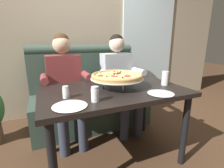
{
  "coord_description": "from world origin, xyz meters",
  "views": [
    {
      "loc": [
        -0.59,
        -1.34,
        1.18
      ],
      "look_at": [
        0.02,
        0.07,
        0.78
      ],
      "focal_mm": 26.23,
      "sensor_mm": 36.0,
      "label": 1
    }
  ],
  "objects_px": {
    "dining_table": "(113,98)",
    "shaker_oregano": "(66,93)",
    "diner_left": "(65,82)",
    "plate_near_left": "(161,93)",
    "drinking_glass": "(165,79)",
    "booth_bench": "(89,96)",
    "pizza": "(117,76)",
    "plate_near_right": "(70,105)",
    "shaker_parmesan": "(95,95)",
    "diner_right": "(119,77)",
    "patio_chair": "(125,69)"
  },
  "relations": [
    {
      "from": "diner_left",
      "to": "drinking_glass",
      "type": "distance_m",
      "value": 1.13
    },
    {
      "from": "diner_right",
      "to": "patio_chair",
      "type": "bearing_deg",
      "value": 59.95
    },
    {
      "from": "dining_table",
      "to": "plate_near_right",
      "type": "height_order",
      "value": "plate_near_right"
    },
    {
      "from": "plate_near_right",
      "to": "drinking_glass",
      "type": "xyz_separation_m",
      "value": [
        0.98,
        0.2,
        0.05
      ]
    },
    {
      "from": "plate_near_right",
      "to": "patio_chair",
      "type": "xyz_separation_m",
      "value": [
        1.73,
        2.49,
        -0.24
      ]
    },
    {
      "from": "diner_right",
      "to": "shaker_oregano",
      "type": "height_order",
      "value": "diner_right"
    },
    {
      "from": "pizza",
      "to": "shaker_parmesan",
      "type": "xyz_separation_m",
      "value": [
        -0.31,
        -0.29,
        -0.06
      ]
    },
    {
      "from": "booth_bench",
      "to": "plate_near_right",
      "type": "xyz_separation_m",
      "value": [
        -0.45,
        -1.15,
        0.36
      ]
    },
    {
      "from": "drinking_glass",
      "to": "booth_bench",
      "type": "bearing_deg",
      "value": 119.14
    },
    {
      "from": "pizza",
      "to": "plate_near_right",
      "type": "bearing_deg",
      "value": -147.99
    },
    {
      "from": "plate_near_left",
      "to": "dining_table",
      "type": "bearing_deg",
      "value": 135.65
    },
    {
      "from": "shaker_oregano",
      "to": "plate_near_left",
      "type": "relative_size",
      "value": 0.43
    },
    {
      "from": "plate_near_left",
      "to": "plate_near_right",
      "type": "height_order",
      "value": "same"
    },
    {
      "from": "diner_right",
      "to": "plate_near_right",
      "type": "relative_size",
      "value": 5.33
    },
    {
      "from": "dining_table",
      "to": "plate_near_left",
      "type": "bearing_deg",
      "value": -44.35
    },
    {
      "from": "shaker_oregano",
      "to": "plate_near_right",
      "type": "height_order",
      "value": "shaker_oregano"
    },
    {
      "from": "booth_bench",
      "to": "dining_table",
      "type": "height_order",
      "value": "booth_bench"
    },
    {
      "from": "shaker_parmesan",
      "to": "drinking_glass",
      "type": "distance_m",
      "value": 0.81
    },
    {
      "from": "shaker_oregano",
      "to": "plate_near_left",
      "type": "distance_m",
      "value": 0.78
    },
    {
      "from": "plate_near_left",
      "to": "drinking_glass",
      "type": "height_order",
      "value": "drinking_glass"
    },
    {
      "from": "dining_table",
      "to": "patio_chair",
      "type": "height_order",
      "value": "patio_chair"
    },
    {
      "from": "diner_left",
      "to": "shaker_oregano",
      "type": "relative_size",
      "value": 13.27
    },
    {
      "from": "plate_near_left",
      "to": "plate_near_right",
      "type": "xyz_separation_m",
      "value": [
        -0.75,
        0.02,
        0.0
      ]
    },
    {
      "from": "diner_left",
      "to": "pizza",
      "type": "height_order",
      "value": "diner_left"
    },
    {
      "from": "plate_near_left",
      "to": "patio_chair",
      "type": "relative_size",
      "value": 0.26
    },
    {
      "from": "booth_bench",
      "to": "diner_left",
      "type": "xyz_separation_m",
      "value": [
        -0.36,
        -0.27,
        0.31
      ]
    },
    {
      "from": "dining_table",
      "to": "shaker_oregano",
      "type": "xyz_separation_m",
      "value": [
        -0.44,
        -0.09,
        0.13
      ]
    },
    {
      "from": "diner_right",
      "to": "shaker_parmesan",
      "type": "xyz_separation_m",
      "value": [
        -0.61,
        -0.86,
        0.09
      ]
    },
    {
      "from": "plate_near_right",
      "to": "patio_chair",
      "type": "bearing_deg",
      "value": 55.26
    },
    {
      "from": "pizza",
      "to": "shaker_parmesan",
      "type": "relative_size",
      "value": 4.38
    },
    {
      "from": "booth_bench",
      "to": "patio_chair",
      "type": "relative_size",
      "value": 1.84
    },
    {
      "from": "diner_right",
      "to": "plate_near_left",
      "type": "height_order",
      "value": "diner_right"
    },
    {
      "from": "dining_table",
      "to": "drinking_glass",
      "type": "distance_m",
      "value": 0.56
    },
    {
      "from": "patio_chair",
      "to": "diner_left",
      "type": "bearing_deg",
      "value": -135.6
    },
    {
      "from": "dining_table",
      "to": "plate_near_left",
      "type": "height_order",
      "value": "plate_near_left"
    },
    {
      "from": "shaker_oregano",
      "to": "drinking_glass",
      "type": "relative_size",
      "value": 0.68
    },
    {
      "from": "booth_bench",
      "to": "shaker_oregano",
      "type": "distance_m",
      "value": 1.13
    },
    {
      "from": "pizza",
      "to": "drinking_glass",
      "type": "distance_m",
      "value": 0.5
    },
    {
      "from": "diner_left",
      "to": "plate_near_left",
      "type": "bearing_deg",
      "value": -54.02
    },
    {
      "from": "booth_bench",
      "to": "diner_left",
      "type": "distance_m",
      "value": 0.54
    },
    {
      "from": "shaker_oregano",
      "to": "diner_left",
      "type": "bearing_deg",
      "value": 82.86
    },
    {
      "from": "booth_bench",
      "to": "drinking_glass",
      "type": "height_order",
      "value": "booth_bench"
    },
    {
      "from": "pizza",
      "to": "drinking_glass",
      "type": "bearing_deg",
      "value": -13.24
    },
    {
      "from": "booth_bench",
      "to": "shaker_parmesan",
      "type": "relative_size",
      "value": 13.75
    },
    {
      "from": "dining_table",
      "to": "shaker_parmesan",
      "type": "distance_m",
      "value": 0.39
    },
    {
      "from": "diner_left",
      "to": "drinking_glass",
      "type": "xyz_separation_m",
      "value": [
        0.89,
        -0.69,
        0.11
      ]
    },
    {
      "from": "dining_table",
      "to": "drinking_glass",
      "type": "bearing_deg",
      "value": -8.48
    },
    {
      "from": "pizza",
      "to": "plate_near_right",
      "type": "xyz_separation_m",
      "value": [
        -0.5,
        -0.31,
        -0.1
      ]
    },
    {
      "from": "diner_left",
      "to": "pizza",
      "type": "relative_size",
      "value": 2.53
    },
    {
      "from": "pizza",
      "to": "plate_near_left",
      "type": "height_order",
      "value": "pizza"
    }
  ]
}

